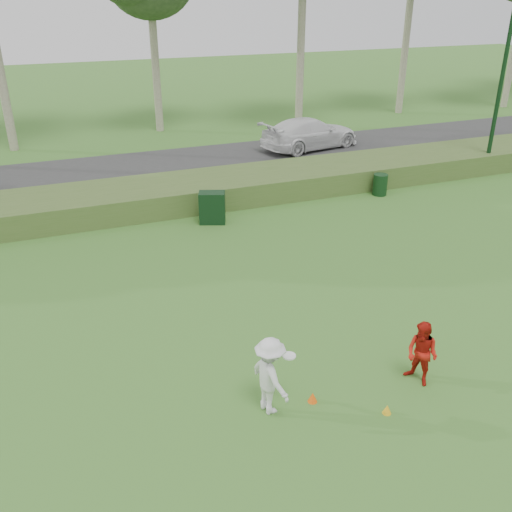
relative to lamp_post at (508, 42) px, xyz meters
name	(u,v)px	position (x,y,z in m)	size (l,w,h in m)	color
ground	(324,386)	(-14.00, -11.00, -5.59)	(120.00, 120.00, 0.00)	#316822
reed_strip	(181,193)	(-14.00, 1.00, -5.14)	(80.00, 3.00, 0.90)	#3D5B24
park_road	(154,168)	(-14.00, 6.00, -5.56)	(80.00, 6.00, 0.06)	#2D2D2D
lamp_post	(508,42)	(0.00, 0.00, 0.00)	(0.70, 0.70, 8.18)	black
player_white	(270,376)	(-15.38, -11.26, -4.76)	(0.95, 1.19, 1.67)	silver
player_red	(422,354)	(-12.06, -11.61, -4.86)	(0.71, 0.55, 1.46)	#B1180F
cone_orange	(313,397)	(-14.46, -11.36, -5.48)	(0.20, 0.20, 0.22)	#FF5A0D
cone_yellow	(387,409)	(-13.24, -12.22, -5.49)	(0.18, 0.18, 0.20)	yellow
utility_cabinet	(212,208)	(-13.43, -1.28, -5.02)	(0.91, 0.57, 1.14)	black
trash_bin	(380,185)	(-6.21, -0.90, -5.16)	(0.57, 0.57, 0.86)	black
car_right	(310,133)	(-5.71, 6.52, -4.76)	(2.17, 5.34, 1.55)	white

